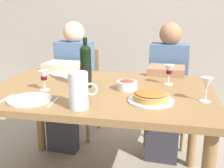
# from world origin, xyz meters

# --- Properties ---
(dining_table) EXTENTS (1.50, 1.00, 0.76)m
(dining_table) POSITION_xyz_m (0.00, 0.00, 0.67)
(dining_table) COLOR olive
(dining_table) RESTS_ON ground
(wine_bottle) EXTENTS (0.08, 0.08, 0.34)m
(wine_bottle) POSITION_xyz_m (-0.10, 0.02, 0.90)
(wine_bottle) COLOR black
(wine_bottle) RESTS_ON dining_table
(water_pitcher) EXTENTS (0.16, 0.11, 0.20)m
(water_pitcher) POSITION_xyz_m (-0.02, -0.38, 0.85)
(water_pitcher) COLOR silver
(water_pitcher) RESTS_ON dining_table
(baked_tart) EXTENTS (0.27, 0.27, 0.06)m
(baked_tart) POSITION_xyz_m (0.36, -0.19, 0.79)
(baked_tart) COLOR silver
(baked_tart) RESTS_ON dining_table
(salad_bowl) EXTENTS (0.14, 0.14, 0.07)m
(salad_bowl) POSITION_xyz_m (0.18, 0.02, 0.79)
(salad_bowl) COLOR silver
(salad_bowl) RESTS_ON dining_table
(wine_glass_left_diner) EXTENTS (0.07, 0.07, 0.14)m
(wine_glass_left_diner) POSITION_xyz_m (0.66, -0.13, 0.86)
(wine_glass_left_diner) COLOR silver
(wine_glass_left_diner) RESTS_ON dining_table
(wine_glass_right_diner) EXTENTS (0.07, 0.07, 0.13)m
(wine_glass_right_diner) POSITION_xyz_m (-0.34, -0.11, 0.85)
(wine_glass_right_diner) COLOR silver
(wine_glass_right_diner) RESTS_ON dining_table
(wine_glass_centre) EXTENTS (0.07, 0.07, 0.14)m
(wine_glass_centre) POSITION_xyz_m (0.45, 0.20, 0.86)
(wine_glass_centre) COLOR silver
(wine_glass_centre) RESTS_ON dining_table
(dinner_plate_left_setting) EXTENTS (0.23, 0.23, 0.01)m
(dinner_plate_left_setting) POSITION_xyz_m (-0.37, 0.33, 0.77)
(dinner_plate_left_setting) COLOR silver
(dinner_plate_left_setting) RESTS_ON dining_table
(dinner_plate_right_setting) EXTENTS (0.25, 0.25, 0.01)m
(dinner_plate_right_setting) POSITION_xyz_m (-0.34, -0.32, 0.77)
(dinner_plate_right_setting) COLOR white
(dinner_plate_right_setting) RESTS_ON dining_table
(fork_left_setting) EXTENTS (0.02, 0.16, 0.00)m
(fork_left_setting) POSITION_xyz_m (-0.52, 0.33, 0.76)
(fork_left_setting) COLOR silver
(fork_left_setting) RESTS_ON dining_table
(knife_left_setting) EXTENTS (0.01, 0.18, 0.00)m
(knife_left_setting) POSITION_xyz_m (-0.22, 0.33, 0.76)
(knife_left_setting) COLOR silver
(knife_left_setting) RESTS_ON dining_table
(knife_right_setting) EXTENTS (0.02, 0.18, 0.00)m
(knife_right_setting) POSITION_xyz_m (-0.19, -0.32, 0.76)
(knife_right_setting) COLOR silver
(knife_right_setting) RESTS_ON dining_table
(spoon_right_setting) EXTENTS (0.02, 0.16, 0.00)m
(spoon_right_setting) POSITION_xyz_m (-0.49, -0.32, 0.76)
(spoon_right_setting) COLOR silver
(spoon_right_setting) RESTS_ON dining_table
(chair_left) EXTENTS (0.42, 0.42, 0.87)m
(chair_left) POSITION_xyz_m (-0.45, 0.91, 0.50)
(chair_left) COLOR #9E7A51
(chair_left) RESTS_ON ground
(diner_left) EXTENTS (0.35, 0.52, 1.16)m
(diner_left) POSITION_xyz_m (-0.46, 0.67, 0.62)
(diner_left) COLOR #4C6B93
(diner_left) RESTS_ON ground
(chair_right) EXTENTS (0.42, 0.42, 0.87)m
(chair_right) POSITION_xyz_m (0.46, 0.92, 0.50)
(chair_right) COLOR #9E7A51
(chair_right) RESTS_ON ground
(diner_right) EXTENTS (0.35, 0.52, 1.16)m
(diner_right) POSITION_xyz_m (0.44, 0.68, 0.62)
(diner_right) COLOR #4C6B93
(diner_right) RESTS_ON ground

